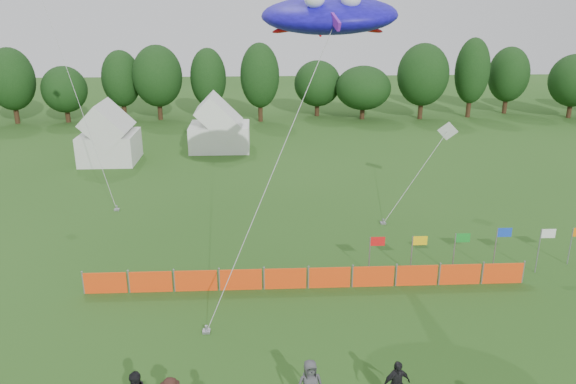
{
  "coord_description": "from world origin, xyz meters",
  "views": [
    {
      "loc": [
        -1.07,
        -14.9,
        12.48
      ],
      "look_at": [
        0.0,
        6.0,
        5.2
      ],
      "focal_mm": 35.0,
      "sensor_mm": 36.0,
      "label": 1
    }
  ],
  "objects_px": {
    "tent_left": "(109,138)",
    "stingray_kite": "(328,15)",
    "tent_right": "(220,129)",
    "barrier_fence": "(307,278)",
    "spectator_d": "(396,384)"
  },
  "relations": [
    {
      "from": "stingray_kite",
      "to": "barrier_fence",
      "type": "bearing_deg",
      "value": -108.6
    },
    {
      "from": "tent_left",
      "to": "stingray_kite",
      "type": "distance_m",
      "value": 25.68
    },
    {
      "from": "tent_right",
      "to": "barrier_fence",
      "type": "xyz_separation_m",
      "value": [
        5.48,
        -24.85,
        -1.33
      ]
    },
    {
      "from": "stingray_kite",
      "to": "tent_right",
      "type": "bearing_deg",
      "value": 106.75
    },
    {
      "from": "tent_right",
      "to": "stingray_kite",
      "type": "distance_m",
      "value": 24.74
    },
    {
      "from": "tent_right",
      "to": "barrier_fence",
      "type": "distance_m",
      "value": 25.48
    },
    {
      "from": "spectator_d",
      "to": "stingray_kite",
      "type": "height_order",
      "value": "stingray_kite"
    },
    {
      "from": "tent_left",
      "to": "stingray_kite",
      "type": "height_order",
      "value": "stingray_kite"
    },
    {
      "from": "spectator_d",
      "to": "stingray_kite",
      "type": "relative_size",
      "value": 0.12
    },
    {
      "from": "tent_right",
      "to": "spectator_d",
      "type": "xyz_separation_m",
      "value": [
        7.65,
        -32.75,
        -0.99
      ]
    },
    {
      "from": "barrier_fence",
      "to": "stingray_kite",
      "type": "relative_size",
      "value": 1.41
    },
    {
      "from": "stingray_kite",
      "to": "tent_left",
      "type": "bearing_deg",
      "value": 129.35
    },
    {
      "from": "tent_right",
      "to": "spectator_d",
      "type": "bearing_deg",
      "value": -76.85
    },
    {
      "from": "tent_left",
      "to": "stingray_kite",
      "type": "xyz_separation_m",
      "value": [
        15.05,
        -18.35,
        9.8
      ]
    },
    {
      "from": "stingray_kite",
      "to": "spectator_d",
      "type": "bearing_deg",
      "value": -84.23
    }
  ]
}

